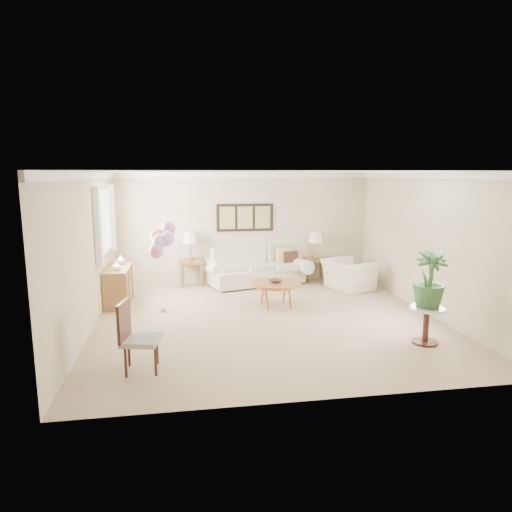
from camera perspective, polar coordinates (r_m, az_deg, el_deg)
The scene contains 18 objects.
ground_plane at distance 8.24m, azimuth 1.53°, elevation -7.92°, with size 6.00×6.00×0.00m, color tan.
room_shell at distance 7.96m, azimuth 0.69°, elevation 3.45°, with size 6.04×6.04×2.60m.
wall_art_triptych at distance 10.80m, azimuth -1.38°, elevation 4.83°, with size 1.35×0.06×0.65m.
sofa at distance 10.75m, azimuth 0.04°, elevation -1.69°, with size 2.60×1.43×0.88m.
end_table_left at distance 10.67m, azimuth -8.14°, elevation -0.92°, with size 0.57×0.52×0.62m.
end_table_right at distance 11.19m, azimuth 7.38°, elevation -0.69°, with size 0.51×0.46×0.55m.
lamp_left at distance 10.57m, azimuth -8.22°, elevation 2.19°, with size 0.36×0.36×0.63m.
lamp_right at distance 11.09m, azimuth 7.45°, elevation 2.22°, with size 0.36×0.36×0.64m.
coffee_table at distance 8.91m, azimuth 2.53°, elevation -3.54°, with size 0.96×0.96×0.49m.
decor_bowl at distance 8.86m, azimuth 2.45°, elevation -3.16°, with size 0.24×0.24×0.06m, color #312520.
armchair at distance 10.47m, azimuth 11.44°, elevation -2.32°, with size 1.01×0.88×0.66m, color beige.
side_table at distance 7.46m, azimuth 20.54°, elevation -7.05°, with size 0.53×0.53×0.57m.
potted_plant at distance 7.32m, azimuth 20.87°, elevation -2.76°, with size 0.48×0.48×0.86m, color #214C20.
accent_chair at distance 6.23m, azimuth -14.84°, elevation -9.52°, with size 0.55×0.55×0.96m.
credenza at distance 9.53m, azimuth -16.78°, elevation -3.53°, with size 0.46×1.20×0.74m.
vase_white at distance 9.15m, azimuth -17.04°, elevation -1.18°, with size 0.17×0.17×0.18m, color white.
vase_sage at distance 9.75m, azimuth -16.57°, elevation -0.43°, with size 0.18×0.18×0.19m, color #ADBDA4.
balloon_cluster at distance 8.53m, azimuth -11.72°, elevation 2.01°, with size 0.48×0.44×1.70m.
Camera 1 is at (-1.48, -7.69, 2.56)m, focal length 32.00 mm.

